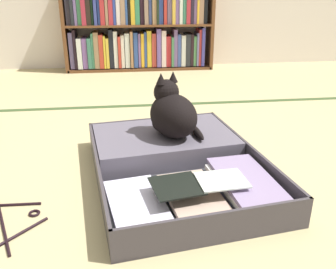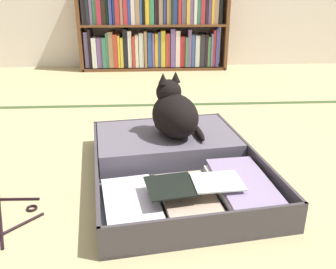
% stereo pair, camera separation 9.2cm
% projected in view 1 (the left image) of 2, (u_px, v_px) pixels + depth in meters
% --- Properties ---
extents(ground_plane, '(10.00, 10.00, 0.00)m').
position_uv_depth(ground_plane, '(203.00, 183.00, 1.51)').
color(ground_plane, tan).
extents(tatami_border, '(4.80, 0.05, 0.00)m').
position_uv_depth(tatami_border, '(170.00, 104.00, 2.51)').
color(tatami_border, '#374D27').
rests_on(tatami_border, ground_plane).
extents(bookshelf, '(1.40, 0.24, 0.84)m').
position_uv_depth(bookshelf, '(138.00, 27.00, 3.41)').
color(bookshelf, brown).
rests_on(bookshelf, ground_plane).
extents(open_suitcase, '(0.79, 0.98, 0.12)m').
position_uv_depth(open_suitcase, '(175.00, 160.00, 1.60)').
color(open_suitcase, '#3C373C').
rests_on(open_suitcase, ground_plane).
extents(black_cat, '(0.28, 0.32, 0.29)m').
position_uv_depth(black_cat, '(172.00, 113.00, 1.64)').
color(black_cat, black).
rests_on(black_cat, open_suitcase).
extents(clothes_hanger, '(0.26, 0.37, 0.01)m').
position_uv_depth(clothes_hanger, '(13.00, 219.00, 1.27)').
color(clothes_hanger, black).
rests_on(clothes_hanger, ground_plane).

